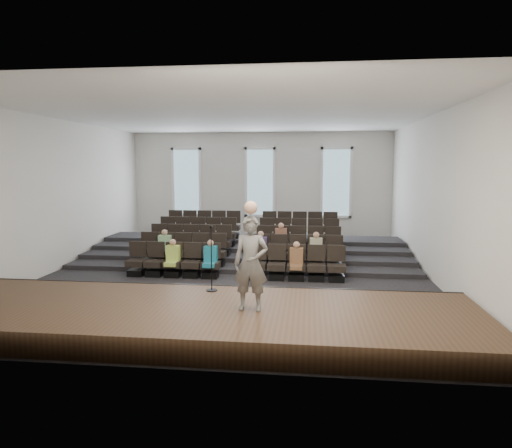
{
  "coord_description": "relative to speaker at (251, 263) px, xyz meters",
  "views": [
    {
      "loc": [
        2.28,
        -14.18,
        3.44
      ],
      "look_at": [
        0.57,
        0.5,
        1.57
      ],
      "focal_mm": 32.0,
      "sensor_mm": 36.0,
      "label": 1
    }
  ],
  "objects": [
    {
      "name": "seating_rows",
      "position": [
        -1.12,
        6.68,
        -0.79
      ],
      "size": [
        6.8,
        4.7,
        1.67
      ],
      "color": "black",
      "rests_on": "ground"
    },
    {
      "name": "windows",
      "position": [
        -1.12,
        12.09,
        1.23
      ],
      "size": [
        8.44,
        0.1,
        3.24
      ],
      "color": "white",
      "rests_on": "wall_back"
    },
    {
      "name": "mic_stand",
      "position": [
        -1.11,
        1.33,
        -0.51
      ],
      "size": [
        0.26,
        0.26,
        1.57
      ],
      "color": "black",
      "rests_on": "stage"
    },
    {
      "name": "wall_back",
      "position": [
        -1.12,
        12.16,
        1.03
      ],
      "size": [
        12.0,
        0.04,
        5.0
      ],
      "primitive_type": "cube",
      "color": "silver",
      "rests_on": "ground"
    },
    {
      "name": "stage_lip",
      "position": [
        -1.12,
        1.81,
        -1.22
      ],
      "size": [
        11.8,
        0.06,
        0.52
      ],
      "primitive_type": "cube",
      "color": "black",
      "rests_on": "ground"
    },
    {
      "name": "wall_front",
      "position": [
        -1.12,
        -1.88,
        1.03
      ],
      "size": [
        12.0,
        0.04,
        5.0
      ],
      "primitive_type": "cube",
      "color": "silver",
      "rests_on": "ground"
    },
    {
      "name": "audience",
      "position": [
        -0.93,
        5.29,
        -0.68
      ],
      "size": [
        5.45,
        2.64,
        1.1
      ],
      "color": "#B9D957",
      "rests_on": "seating_rows"
    },
    {
      "name": "stage",
      "position": [
        -1.12,
        0.04,
        -1.22
      ],
      "size": [
        11.8,
        3.6,
        0.5
      ],
      "primitive_type": "cube",
      "color": "#43301C",
      "rests_on": "ground"
    },
    {
      "name": "ceiling",
      "position": [
        -1.12,
        5.14,
        3.54
      ],
      "size": [
        12.0,
        14.0,
        0.02
      ],
      "primitive_type": "cube",
      "color": "white",
      "rests_on": "ground"
    },
    {
      "name": "speaker",
      "position": [
        0.0,
        0.0,
        0.0
      ],
      "size": [
        0.73,
        0.49,
        1.94
      ],
      "primitive_type": "imported",
      "rotation": [
        0.0,
        0.0,
        -0.04
      ],
      "color": "slate",
      "rests_on": "stage"
    },
    {
      "name": "wall_right",
      "position": [
        4.9,
        5.14,
        1.03
      ],
      "size": [
        0.04,
        14.0,
        5.0
      ],
      "primitive_type": "cube",
      "color": "silver",
      "rests_on": "ground"
    },
    {
      "name": "wall_left",
      "position": [
        -7.14,
        5.14,
        1.03
      ],
      "size": [
        0.04,
        14.0,
        5.0
      ],
      "primitive_type": "cube",
      "color": "silver",
      "rests_on": "ground"
    },
    {
      "name": "ground",
      "position": [
        -1.12,
        5.14,
        -1.47
      ],
      "size": [
        14.0,
        14.0,
        0.0
      ],
      "primitive_type": "plane",
      "color": "black",
      "rests_on": "ground"
    },
    {
      "name": "risers",
      "position": [
        -1.12,
        8.31,
        -1.28
      ],
      "size": [
        11.8,
        4.8,
        0.6
      ],
      "color": "black",
      "rests_on": "ground"
    }
  ]
}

